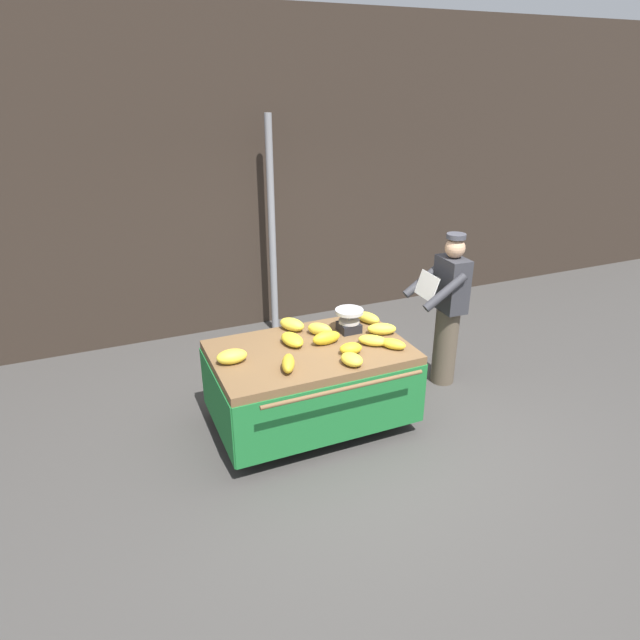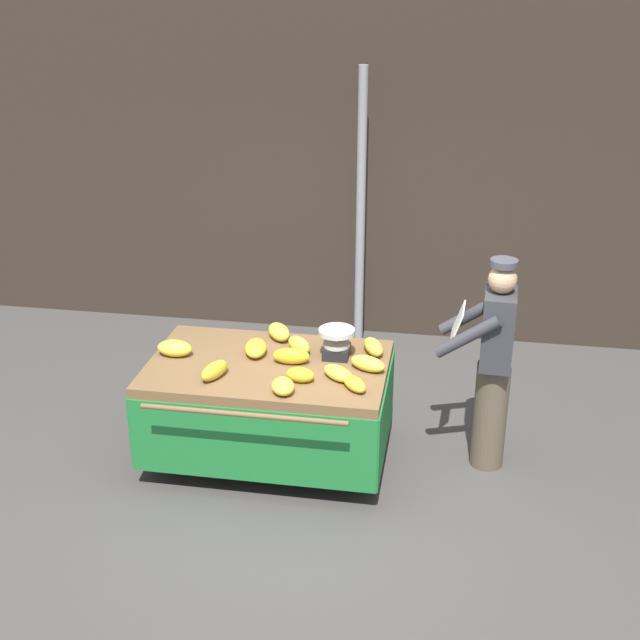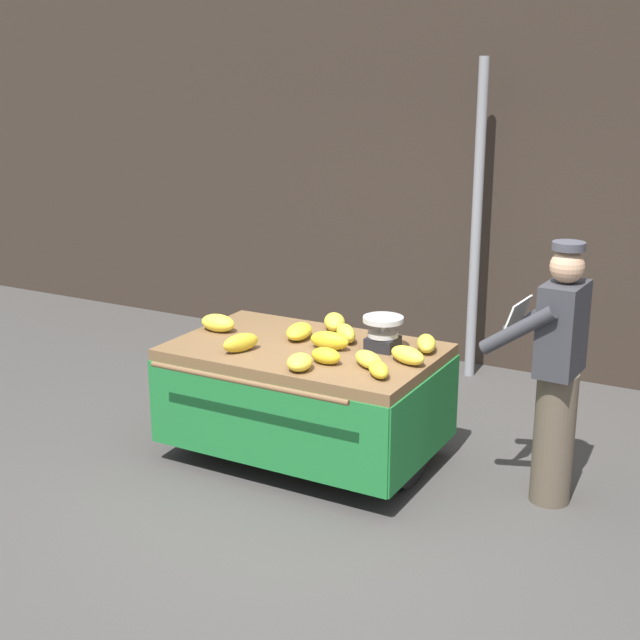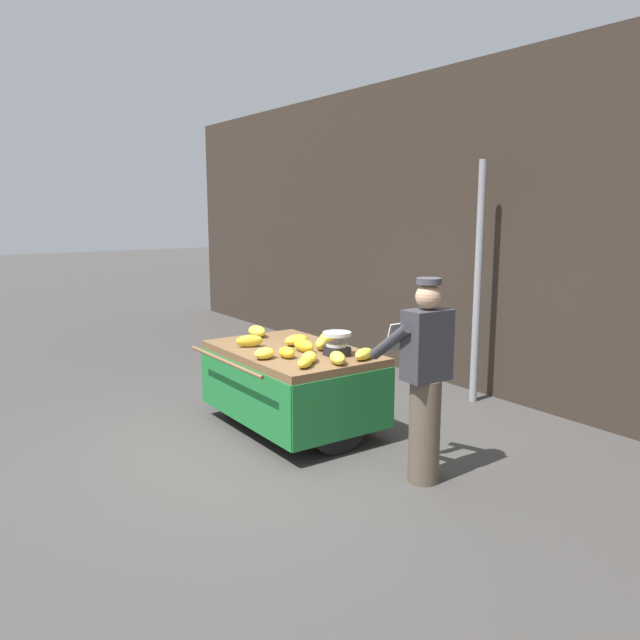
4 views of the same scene
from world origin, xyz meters
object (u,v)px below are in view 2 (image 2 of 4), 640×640
banana_bunch_0 (355,384)px  vendor_person (493,364)px  banana_bunch_1 (299,345)px  banana_bunch_2 (256,348)px  banana_bunch_4 (373,347)px  weighing_scale (337,343)px  banana_bunch_8 (283,386)px  banana_bunch_9 (338,373)px  banana_cart (268,388)px  banana_bunch_10 (214,371)px  banana_bunch_5 (368,363)px  street_pole (361,213)px  banana_bunch_3 (300,375)px  banana_bunch_11 (175,348)px  banana_bunch_6 (279,332)px  banana_bunch_7 (291,356)px

banana_bunch_0 → vendor_person: (0.98, 0.53, -0.02)m
banana_bunch_1 → banana_bunch_2: banana_bunch_1 is taller
banana_bunch_0 → banana_bunch_4: banana_bunch_4 is taller
weighing_scale → vendor_person: bearing=0.8°
banana_bunch_8 → banana_bunch_9: 0.45m
weighing_scale → banana_bunch_4: size_ratio=1.01×
banana_bunch_4 → vendor_person: vendor_person is taller
banana_cart → banana_bunch_8: bearing=-64.1°
banana_cart → banana_bunch_10: (-0.33, -0.30, 0.28)m
banana_bunch_5 → banana_bunch_8: banana_bunch_5 is taller
banana_bunch_9 → banana_bunch_10: size_ratio=1.00×
banana_bunch_10 → street_pole: bearing=73.9°
banana_bunch_0 → street_pole: bearing=96.4°
banana_bunch_0 → banana_bunch_3: size_ratio=1.15×
banana_bunch_11 → banana_bunch_5: bearing=0.1°
banana_bunch_4 → banana_bunch_3: bearing=-130.2°
street_pole → banana_bunch_5: size_ratio=9.91×
banana_bunch_5 → weighing_scale: bearing=145.0°
vendor_person → banana_bunch_0: bearing=-151.9°
banana_bunch_5 → vendor_person: vendor_person is taller
banana_bunch_0 → banana_bunch_4: (0.07, 0.63, 0.01)m
weighing_scale → banana_bunch_10: 0.98m
banana_bunch_3 → banana_bunch_6: 0.77m
weighing_scale → banana_bunch_2: (-0.63, -0.06, -0.06)m
banana_bunch_0 → banana_bunch_10: (-1.04, 0.00, 0.02)m
street_pole → banana_bunch_5: bearing=-81.2°
vendor_person → banana_bunch_7: bearing=-172.9°
banana_bunch_2 → banana_bunch_3: (0.43, -0.38, -0.00)m
street_pole → banana_bunch_1: size_ratio=11.19×
banana_cart → banana_bunch_4: size_ratio=6.65×
banana_bunch_6 → banana_bunch_8: (0.22, -0.90, -0.01)m
banana_bunch_5 → banana_bunch_8: (-0.55, -0.46, -0.00)m
banana_bunch_1 → banana_bunch_9: (0.37, -0.40, -0.01)m
banana_bunch_5 → banana_bunch_8: bearing=-140.6°
banana_bunch_3 → banana_bunch_9: bearing=16.2°
banana_bunch_4 → banana_bunch_2: bearing=-168.8°
banana_bunch_4 → banana_bunch_0: bearing=-96.0°
banana_cart → banana_bunch_6: size_ratio=6.66×
banana_bunch_9 → banana_bunch_10: banana_bunch_10 is taller
banana_bunch_2 → banana_bunch_5: banana_bunch_5 is taller
banana_bunch_7 → banana_bunch_10: 0.61m
street_pole → banana_bunch_4: 2.06m
street_pole → banana_bunch_11: size_ratio=10.17×
banana_bunch_2 → banana_bunch_9: bearing=-23.6°
banana_cart → banana_bunch_7: banana_bunch_7 is taller
banana_bunch_3 → banana_bunch_8: (-0.09, -0.19, -0.00)m
weighing_scale → banana_bunch_5: size_ratio=0.99×
street_pole → banana_bunch_7: street_pole is taller
banana_bunch_9 → banana_cart: bearing=163.7°
banana_bunch_8 → banana_bunch_6: bearing=104.0°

